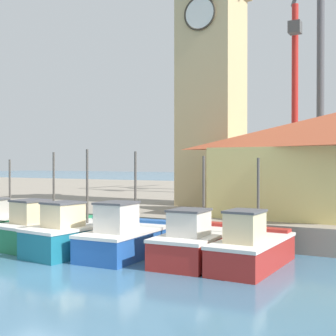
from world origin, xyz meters
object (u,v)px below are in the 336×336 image
at_px(fishing_boat_left_outer, 43,230).
at_px(fishing_boat_center, 197,243).
at_px(clock_tower, 212,72).
at_px(fishing_boat_far_left, 1,225).
at_px(fishing_boat_left_inner, 76,235).
at_px(fishing_boat_mid_left, 127,238).
at_px(port_crane_near, 295,121).
at_px(fishing_boat_mid_right, 252,248).
at_px(port_crane_far, 319,92).

relative_size(fishing_boat_left_outer, fishing_boat_center, 0.96).
xyz_separation_m(fishing_boat_center, clock_tower, (-3.90, 10.68, 8.71)).
relative_size(fishing_boat_far_left, fishing_boat_left_inner, 1.04).
xyz_separation_m(fishing_boat_mid_left, fishing_boat_center, (2.96, 0.40, -0.03)).
bearing_deg(port_crane_near, clock_tower, -97.96).
bearing_deg(clock_tower, fishing_boat_center, -69.96).
xyz_separation_m(fishing_boat_far_left, fishing_boat_left_outer, (3.01, -0.28, -0.01)).
xyz_separation_m(fishing_boat_left_outer, port_crane_near, (5.59, 24.87, 6.64)).
bearing_deg(fishing_boat_center, fishing_boat_mid_left, -172.38).
height_order(fishing_boat_left_outer, port_crane_near, port_crane_near).
distance_m(fishing_boat_left_outer, fishing_boat_mid_left, 4.59).
bearing_deg(fishing_boat_mid_right, fishing_boat_far_left, 179.63).
height_order(fishing_boat_mid_right, clock_tower, clock_tower).
relative_size(clock_tower, port_crane_far, 0.83).
bearing_deg(fishing_boat_far_left, clock_tower, 58.07).
bearing_deg(fishing_boat_mid_right, port_crane_near, 99.57).
bearing_deg(fishing_boat_left_inner, fishing_boat_mid_right, 6.69).
bearing_deg(fishing_boat_left_outer, port_crane_far, 67.96).
xyz_separation_m(fishing_boat_left_inner, port_crane_near, (3.14, 25.54, 6.61)).
height_order(fishing_boat_center, port_crane_far, port_crane_far).
distance_m(fishing_boat_left_outer, port_crane_far, 23.89).
bearing_deg(port_crane_near, fishing_boat_left_inner, -97.01).
bearing_deg(fishing_boat_center, clock_tower, 110.04).
bearing_deg(fishing_boat_mid_left, port_crane_far, 79.66).
height_order(fishing_boat_left_inner, fishing_boat_mid_right, fishing_boat_left_inner).
relative_size(fishing_boat_center, clock_tower, 0.28).
distance_m(fishing_boat_left_inner, fishing_boat_center, 5.18).
distance_m(fishing_boat_mid_right, clock_tower, 15.14).
relative_size(fishing_boat_left_outer, fishing_boat_left_inner, 0.97).
distance_m(fishing_boat_left_outer, port_crane_near, 26.35).
relative_size(fishing_boat_left_inner, fishing_boat_mid_left, 0.97).
xyz_separation_m(fishing_boat_far_left, clock_tower, (6.66, 10.69, 8.68)).
bearing_deg(port_crane_far, fishing_boat_mid_right, -86.20).
bearing_deg(port_crane_far, fishing_boat_far_left, -119.15).
bearing_deg(fishing_boat_left_inner, fishing_boat_mid_left, 14.51).
bearing_deg(fishing_boat_center, fishing_boat_mid_right, -2.39).
bearing_deg(port_crane_far, fishing_boat_left_inner, -105.51).
bearing_deg(fishing_boat_far_left, fishing_boat_left_inner, -9.75).
distance_m(fishing_boat_mid_left, clock_tower, 14.11).
bearing_deg(fishing_boat_center, port_crane_far, 87.63).
bearing_deg(fishing_boat_mid_right, fishing_boat_mid_left, -176.63).
height_order(fishing_boat_far_left, fishing_boat_center, fishing_boat_center).
relative_size(fishing_boat_center, port_crane_near, 0.30).
xyz_separation_m(fishing_boat_far_left, fishing_boat_center, (10.56, 0.01, -0.03)).
height_order(fishing_boat_mid_left, fishing_boat_mid_right, fishing_boat_mid_left).
bearing_deg(port_crane_far, fishing_boat_mid_left, -100.34).
bearing_deg(fishing_boat_mid_right, fishing_boat_center, 177.61).
distance_m(fishing_boat_left_inner, fishing_boat_mid_left, 2.20).
height_order(fishing_boat_left_inner, fishing_boat_mid_left, fishing_boat_left_inner).
distance_m(port_crane_near, port_crane_far, 5.31).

